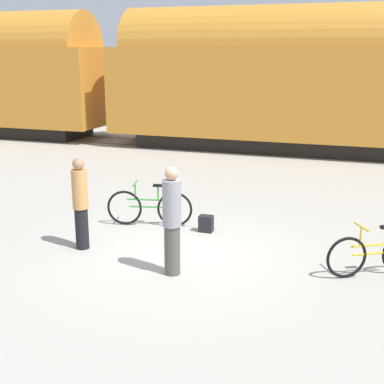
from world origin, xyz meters
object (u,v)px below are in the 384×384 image
at_px(freight_train, 284,76).
at_px(person_in_grey, 172,220).
at_px(bicycle_green, 149,208).
at_px(backpack, 206,224).
at_px(bicycle_yellow, 374,254).
at_px(person_in_tan, 80,203).

distance_m(freight_train, person_in_grey, 12.01).
bearing_deg(bicycle_green, backpack, -0.04).
distance_m(bicycle_yellow, person_in_grey, 3.36).
height_order(freight_train, person_in_tan, freight_train).
distance_m(bicycle_green, backpack, 1.27).
xyz_separation_m(bicycle_yellow, bicycle_green, (-4.52, 1.21, 0.02)).
height_order(bicycle_yellow, person_in_grey, person_in_grey).
xyz_separation_m(freight_train, person_in_grey, (0.18, -11.88, -1.76)).
xyz_separation_m(freight_train, backpack, (0.08, -9.67, -2.52)).
distance_m(freight_train, bicycle_yellow, 11.61).
distance_m(bicycle_yellow, bicycle_green, 4.68).
bearing_deg(person_in_grey, bicycle_green, -164.38).
xyz_separation_m(bicycle_green, backpack, (1.25, -0.00, -0.22)).
bearing_deg(bicycle_yellow, freight_train, 107.10).
height_order(freight_train, backpack, freight_train).
xyz_separation_m(freight_train, person_in_tan, (-1.83, -11.31, -1.80)).
height_order(bicycle_green, backpack, bicycle_green).
distance_m(bicycle_green, person_in_grey, 2.65).
bearing_deg(bicycle_green, person_in_grey, -58.56).
distance_m(person_in_tan, backpack, 2.62).
bearing_deg(person_in_tan, person_in_grey, -174.52).
bearing_deg(backpack, person_in_tan, -139.27).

